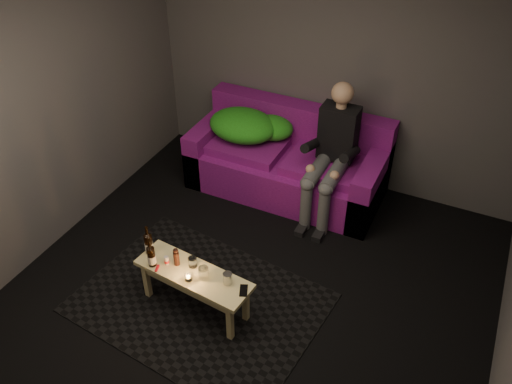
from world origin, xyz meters
The scene contains 17 objects.
floor centered at (0.00, 0.00, 0.00)m, with size 4.50×4.50×0.00m, color black.
room centered at (0.00, 0.47, 1.64)m, with size 4.50×4.50×4.50m.
rug centered at (-0.34, -0.06, 0.00)m, with size 2.00×1.46×0.01m, color black.
sofa centered at (-0.32, 1.82, 0.32)m, with size 2.03×0.91×0.87m.
green_blanket centered at (-0.79, 1.81, 0.66)m, with size 0.89×0.61×0.30m.
person centered at (0.19, 1.65, 0.70)m, with size 0.37×0.84×1.36m.
coffee_table centered at (-0.34, -0.11, 0.34)m, with size 1.03×0.42×0.41m.
beer_bottle_a centered at (-0.79, -0.06, 0.51)m, with size 0.07×0.07×0.28m.
beer_bottle_b centered at (-0.69, -0.17, 0.51)m, with size 0.07×0.07×0.27m.
salt_shaker centered at (-0.59, -0.11, 0.45)m, with size 0.04×0.04×0.08m, color silver.
pepper_mill centered at (-0.51, -0.08, 0.47)m, with size 0.05×0.05×0.13m, color black.
tumbler_back centered at (-0.38, -0.04, 0.45)m, with size 0.07×0.07×0.09m, color white.
tealight centered at (-0.33, -0.19, 0.43)m, with size 0.06×0.06×0.05m.
tumbler_front centered at (-0.23, -0.12, 0.46)m, with size 0.08×0.08×0.10m, color white.
steel_cup centered at (-0.04, -0.09, 0.46)m, with size 0.07×0.07×0.10m, color #ABACB1.
smartphone centered at (0.11, -0.11, 0.41)m, with size 0.06×0.12×0.01m, color black.
red_lighter centered at (-0.63, -0.20, 0.42)m, with size 0.02×0.07×0.01m, color red.
Camera 1 is at (1.46, -2.67, 3.56)m, focal length 38.00 mm.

